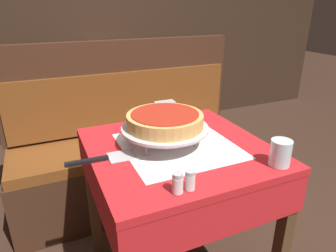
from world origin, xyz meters
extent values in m
cube|color=red|center=(0.00, 0.00, 0.74)|extent=(0.71, 0.71, 0.03)
cube|color=white|center=(0.00, 0.00, 0.75)|extent=(0.44, 0.44, 0.00)
cube|color=red|center=(0.00, 0.00, 0.64)|extent=(0.71, 0.71, 0.16)
cube|color=#4C331E|center=(0.32, -0.32, 0.36)|extent=(0.05, 0.05, 0.72)
cube|color=#4C331E|center=(-0.32, 0.32, 0.36)|extent=(0.05, 0.05, 0.72)
cube|color=#4C331E|center=(0.32, 0.32, 0.36)|extent=(0.05, 0.05, 0.72)
cube|color=red|center=(0.16, 1.58, 0.74)|extent=(0.71, 0.71, 0.03)
cube|color=white|center=(0.16, 1.58, 0.76)|extent=(0.44, 0.44, 0.00)
cube|color=red|center=(0.16, 1.58, 0.67)|extent=(0.71, 0.71, 0.12)
cube|color=#4C331E|center=(-0.16, 1.25, 0.36)|extent=(0.05, 0.05, 0.73)
cube|color=#4C331E|center=(0.48, 1.25, 0.36)|extent=(0.05, 0.05, 0.73)
cube|color=#4C331E|center=(-0.16, 1.90, 0.36)|extent=(0.05, 0.05, 0.73)
cube|color=#4C331E|center=(0.48, 1.90, 0.36)|extent=(0.05, 0.05, 0.73)
cube|color=#3D2316|center=(0.03, 0.72, 0.21)|extent=(1.55, 0.47, 0.42)
cube|color=brown|center=(0.03, 0.72, 0.45)|extent=(1.52, 0.46, 0.06)
cube|color=#3D2316|center=(0.03, 0.93, 0.78)|extent=(1.55, 0.06, 0.61)
cube|color=brown|center=(0.03, 0.88, 0.69)|extent=(1.49, 0.02, 0.39)
cube|color=black|center=(0.00, 2.14, 1.20)|extent=(6.00, 0.04, 2.40)
cylinder|color=#ADADB2|center=(-0.05, 0.15, 0.79)|extent=(0.01, 0.01, 0.06)
cylinder|color=#ADADB2|center=(-0.15, -0.03, 0.79)|extent=(0.01, 0.01, 0.06)
cylinder|color=#ADADB2|center=(0.06, -0.03, 0.79)|extent=(0.01, 0.01, 0.06)
cylinder|color=#ADADB2|center=(-0.05, 0.03, 0.82)|extent=(0.24, 0.24, 0.01)
cylinder|color=silver|center=(-0.05, 0.03, 0.82)|extent=(0.34, 0.34, 0.01)
cylinder|color=silver|center=(-0.05, 0.03, 0.83)|extent=(0.35, 0.35, 0.01)
cylinder|color=tan|center=(-0.05, 0.03, 0.86)|extent=(0.31, 0.31, 0.05)
cylinder|color=#B22819|center=(-0.05, 0.03, 0.89)|extent=(0.27, 0.27, 0.01)
cube|color=#BCBCC1|center=(-0.24, 0.00, 0.76)|extent=(0.11, 0.09, 0.00)
cube|color=black|center=(-0.37, 0.01, 0.76)|extent=(0.16, 0.02, 0.01)
cylinder|color=silver|center=(0.26, -0.29, 0.80)|extent=(0.08, 0.08, 0.10)
cylinder|color=silver|center=(-0.14, -0.30, 0.78)|extent=(0.04, 0.04, 0.05)
cylinder|color=#B7B7BC|center=(-0.14, -0.30, 0.81)|extent=(0.03, 0.03, 0.01)
cylinder|color=silver|center=(-0.10, -0.30, 0.78)|extent=(0.03, 0.03, 0.05)
cylinder|color=#B7B7BC|center=(-0.10, -0.30, 0.81)|extent=(0.03, 0.03, 0.01)
cube|color=#B2B2B7|center=(0.07, 0.31, 0.80)|extent=(0.10, 0.05, 0.09)
cube|color=black|center=(0.16, 1.59, 0.77)|extent=(0.11, 0.11, 0.03)
cylinder|color=black|center=(0.16, 1.59, 0.87)|extent=(0.01, 0.01, 0.15)
cylinder|color=#99194C|center=(0.16, 1.62, 0.85)|extent=(0.04, 0.04, 0.12)
cylinder|color=red|center=(0.16, 1.55, 0.85)|extent=(0.04, 0.04, 0.12)
camera|label=1|loc=(-0.49, -1.00, 1.29)|focal=32.00mm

